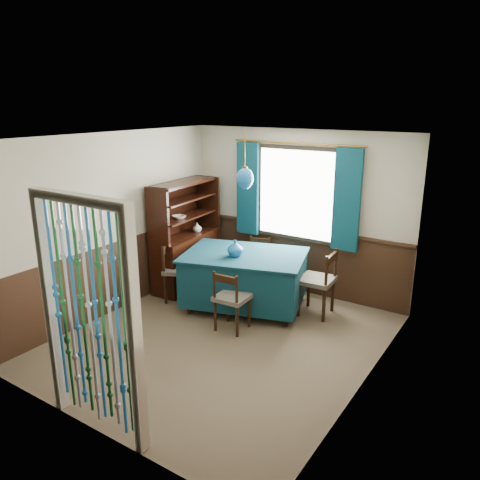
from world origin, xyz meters
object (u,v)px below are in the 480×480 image
Objects in this scene: sideboard at (186,250)px; vase_table at (235,249)px; dining_table at (245,277)px; pendant_lamp at (245,178)px; chair_right at (319,281)px; chair_far at (258,262)px; bowl_shelf at (179,217)px; chair_near at (231,298)px; chair_left at (177,270)px; vase_sideboard at (197,227)px.

sideboard is 7.97× the size of vase_table.
pendant_lamp reaches higher than dining_table.
chair_right is 1.24m from vase_table.
chair_far is 3.82× the size of vase_table.
sideboard is at bearing 170.41° from pendant_lamp.
chair_right is at bearing 9.04° from bowl_shelf.
chair_near is 1.30m from chair_right.
chair_left reaches higher than dining_table.
chair_right is 2.26m from sideboard.
vase_table is 1.29m from vase_sideboard.
vase_sideboard is (-2.19, 0.08, 0.43)m from chair_right.
chair_near is at bearing 45.94° from chair_left.
chair_left is 0.91m from vase_sideboard.
dining_table is at bearing -0.69° from bowl_shelf.
dining_table is 1.42m from pendant_lamp.
pendant_lamp reaches higher than sideboard.
bowl_shelf is 0.50m from vase_sideboard.
dining_table is at bearing -14.18° from sideboard.
bowl_shelf is (-1.14, 0.17, 0.27)m from vase_table.
vase_sideboard is (-0.97, -0.30, 0.50)m from chair_far.
pendant_lamp is at bearing 105.66° from chair_right.
vase_sideboard is at bearing 90.00° from bowl_shelf.
chair_right is at bearing 51.51° from chair_near.
vase_sideboard is at bearing 4.00° from chair_far.
sideboard is (-1.50, 0.90, 0.15)m from chair_near.
chair_right is at bearing 81.65° from chair_left.
chair_far is 4.85× the size of vase_sideboard.
sideboard is (-2.25, -0.15, 0.09)m from chair_right.
pendant_lamp is (1.00, 0.31, 1.42)m from chair_left.
vase_table is at bearing 87.92° from chair_far.
chair_far is 1.31m from chair_left.
chair_left is at bearing 160.08° from chair_near.
pendant_lamp is at bearing 80.33° from chair_left.
chair_right is (0.75, 1.05, 0.06)m from chair_near.
sideboard is at bearing 179.09° from chair_left.
dining_table is 0.73m from chair_near.
pendant_lamp is at bearing -14.18° from sideboard.
pendant_lamp is 3.56× the size of vase_table.
chair_left is (-1.00, -0.31, 0.00)m from dining_table.
dining_table and chair_far have the same top height.
sideboard is 2.24× the size of pendant_lamp.
chair_far is at bearing 107.27° from pendant_lamp.
bowl_shelf reaches higher than chair_left.
chair_left is 0.82m from bowl_shelf.
vase_sideboard is (0.00, 0.43, -0.25)m from bowl_shelf.
chair_left is 0.52× the size of sideboard.
chair_left is 0.60m from sideboard.
chair_near is 1.62m from pendant_lamp.
pendant_lamp reaches higher than chair_near.
chair_near is (0.24, -0.69, -0.02)m from dining_table.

